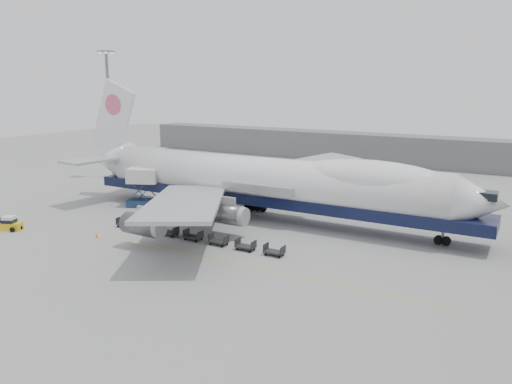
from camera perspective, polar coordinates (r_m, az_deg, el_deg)
The scene contains 16 objects.
ground at distance 63.31m, azimuth -4.45°, elevation -5.47°, with size 260.00×260.00×0.00m, color gray.
apron_line at distance 58.71m, azimuth -7.75°, elevation -7.01°, with size 60.00×0.15×0.01m, color gold.
hangar at distance 128.56m, azimuth 9.44°, elevation 5.21°, with size 110.00×8.00×7.00m, color slate.
floodlight_mast at distance 105.97m, azimuth -16.41°, elevation 9.20°, with size 2.40×2.40×25.43m.
airliner at distance 71.52m, azimuth 1.28°, elevation 1.32°, with size 67.00×55.30×19.98m.
catering_truck at distance 80.82m, azimuth -12.75°, elevation 0.75°, with size 5.70×4.83×6.13m.
baggage_tug at distance 74.61m, azimuth -26.24°, elevation -3.29°, with size 2.93×2.32×1.90m.
ground_worker at distance 76.08m, azimuth -27.15°, elevation -3.12°, with size 0.60×0.39×1.64m, color black.
traffic_cone at distance 67.21m, azimuth -17.77°, elevation -4.73°, with size 0.39×0.39×0.58m.
dolly_0 at distance 70.54m, azimuth -14.70°, elevation -3.51°, with size 2.30×1.35×1.30m.
dolly_1 at distance 68.00m, azimuth -12.38°, elevation -3.99°, with size 2.30×1.35×1.30m.
dolly_2 at distance 65.58m, azimuth -9.87°, elevation -4.49°, with size 2.30×1.35×1.30m.
dolly_3 at distance 63.31m, azimuth -7.18°, elevation -5.03°, with size 2.30×1.35×1.30m.
dolly_4 at distance 61.18m, azimuth -4.29°, elevation -5.59°, with size 2.30×1.35×1.30m.
dolly_5 at distance 59.23m, azimuth -1.20°, elevation -6.17°, with size 2.30×1.35×1.30m.
dolly_6 at distance 57.47m, azimuth 2.11°, elevation -6.78°, with size 2.30×1.35×1.30m.
Camera 1 is at (33.89, -49.77, 19.55)m, focal length 35.00 mm.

